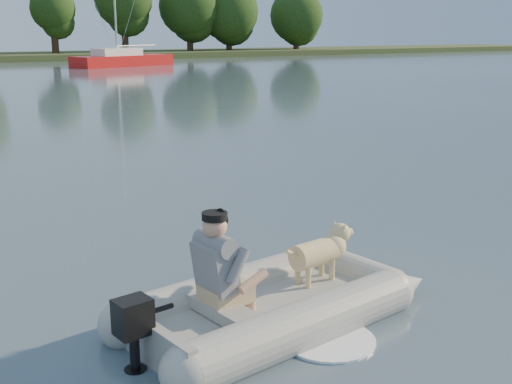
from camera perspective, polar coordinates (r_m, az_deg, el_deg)
water at (r=7.65m, az=2.84°, el=-8.44°), size 160.00×160.00×0.00m
dinghy at (r=6.65m, az=1.66°, el=-6.59°), size 5.11×3.96×1.37m
man at (r=6.22m, az=-3.48°, el=-6.32°), size 0.81×0.73×1.07m
dog at (r=7.12m, az=5.29°, el=-5.83°), size 0.96×0.48×0.62m
outboard_motor at (r=5.90m, az=-10.79°, el=-12.64°), size 0.45×0.35×0.78m
sailboat at (r=54.54m, az=-11.83°, el=11.44°), size 8.99×5.26×11.85m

